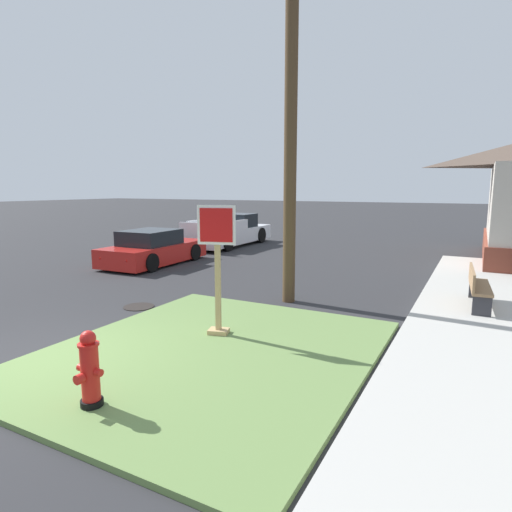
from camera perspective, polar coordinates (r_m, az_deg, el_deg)
The scene contains 10 objects.
ground_plane at distance 7.78m, azimuth -27.82°, elevation -12.48°, with size 160.00×160.00×0.00m, color #2B2B2D.
grass_corner_patch at distance 7.25m, azimuth -6.07°, elevation -12.67°, with size 5.02×5.86×0.08m, color #668447.
sidewalk_strip at distance 10.03m, azimuth 26.52°, elevation -7.28°, with size 2.20×16.39×0.12m, color #B2AFA8.
fire_hydrant at distance 5.71m, azimuth -21.38°, elevation -14.11°, with size 0.38×0.34×0.96m.
stop_sign at distance 7.67m, azimuth -5.17°, elevation -2.28°, with size 0.67×0.37×2.35m.
manhole_cover at distance 10.27m, azimuth -15.42°, elevation -6.56°, with size 0.70×0.70×0.02m, color black.
parked_sedan_red at distance 15.76m, azimuth -13.60°, elevation 0.89°, with size 2.09×4.19×1.25m.
pickup_truck_white at distance 20.42m, azimuth -3.55°, elevation 3.16°, with size 2.06×5.47×1.48m.
street_bench at distance 10.63m, azimuth 27.50°, elevation -3.50°, with size 0.51×1.76×0.85m.
utility_pole at distance 10.27m, azimuth 4.71°, elevation 20.40°, with size 1.50×0.30×9.13m.
Camera 1 is at (6.11, -3.98, 2.72)m, focal length 29.86 mm.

